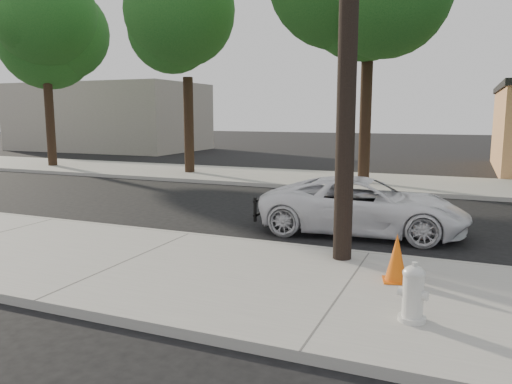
# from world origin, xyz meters

# --- Properties ---
(ground) EXTENTS (120.00, 120.00, 0.00)m
(ground) POSITION_xyz_m (0.00, 0.00, 0.00)
(ground) COLOR black
(ground) RESTS_ON ground
(near_sidewalk) EXTENTS (90.00, 4.40, 0.15)m
(near_sidewalk) POSITION_xyz_m (0.00, -4.30, 0.07)
(near_sidewalk) COLOR gray
(near_sidewalk) RESTS_ON ground
(far_sidewalk) EXTENTS (90.00, 5.00, 0.15)m
(far_sidewalk) POSITION_xyz_m (0.00, 8.50, 0.07)
(far_sidewalk) COLOR gray
(far_sidewalk) RESTS_ON ground
(curb_near) EXTENTS (90.00, 0.12, 0.16)m
(curb_near) POSITION_xyz_m (0.00, -2.10, 0.07)
(curb_near) COLOR #9E9B93
(curb_near) RESTS_ON ground
(building_far) EXTENTS (14.00, 8.00, 5.00)m
(building_far) POSITION_xyz_m (-20.00, 20.00, 2.50)
(building_far) COLOR gray
(building_far) RESTS_ON ground
(utility_pole) EXTENTS (1.40, 0.34, 9.00)m
(utility_pole) POSITION_xyz_m (3.60, -2.70, 4.70)
(utility_pole) COLOR black
(utility_pole) RESTS_ON near_sidewalk
(tree_a) EXTENTS (4.65, 4.50, 9.00)m
(tree_a) POSITION_xyz_m (-13.80, 7.85, 6.53)
(tree_a) COLOR black
(tree_a) RESTS_ON far_sidewalk
(tree_b) EXTENTS (4.34, 4.20, 8.45)m
(tree_b) POSITION_xyz_m (-5.81, 8.06, 6.15)
(tree_b) COLOR black
(tree_b) RESTS_ON far_sidewalk
(police_cruiser) EXTENTS (4.90, 2.51, 1.32)m
(police_cruiser) POSITION_xyz_m (3.46, 0.06, 0.66)
(police_cruiser) COLOR white
(police_cruiser) RESTS_ON ground
(fire_hydrant) EXTENTS (0.40, 0.36, 0.74)m
(fire_hydrant) POSITION_xyz_m (5.08, -5.14, 0.51)
(fire_hydrant) COLOR silver
(fire_hydrant) RESTS_ON near_sidewalk
(traffic_cone) EXTENTS (0.48, 0.48, 0.78)m
(traffic_cone) POSITION_xyz_m (4.69, -3.63, 0.52)
(traffic_cone) COLOR #E25A0B
(traffic_cone) RESTS_ON near_sidewalk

